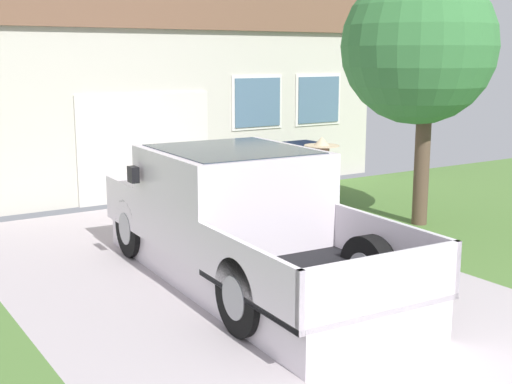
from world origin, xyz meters
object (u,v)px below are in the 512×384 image
Objects in this scene: front_yard_tree at (420,48)px; person_with_hat at (321,185)px; handbag at (324,246)px; house_with_garage at (131,78)px; pickup_truck at (233,219)px; wheeled_trash_bin at (304,169)px.

person_with_hat is at bearing -170.43° from front_yard_tree.
house_with_garage is (0.30, 7.35, 2.09)m from handbag.
house_with_garage reaches higher than pickup_truck.
pickup_truck is 11.59× the size of handbag.
pickup_truck is at bearing -137.84° from wheeled_trash_bin.
wheeled_trash_bin is at bearing -69.09° from house_with_garage.
person_with_hat is 0.40× the size of front_yard_tree.
handbag is 3.65m from wheeled_trash_bin.
wheeled_trash_bin is at bearing 57.55° from handbag.
person_with_hat is at bearing -91.82° from house_with_garage.
front_yard_tree is (3.76, 0.62, 2.11)m from pickup_truck.
handbag is (1.50, 0.07, -0.59)m from pickup_truck.
pickup_truck is at bearing 18.17° from person_with_hat.
handbag is 0.40× the size of wheeled_trash_bin.
pickup_truck is at bearing -103.64° from house_with_garage.
pickup_truck is 4.60× the size of wheeled_trash_bin.
front_yard_tree reaches higher than person_with_hat.
front_yard_tree is 3.67× the size of wheeled_trash_bin.
house_with_garage is at bearing 106.11° from front_yard_tree.
front_yard_tree is (2.26, 0.55, 2.70)m from handbag.
handbag is 3.57m from front_yard_tree.
wheeled_trash_bin is (1.94, 3.05, 0.47)m from handbag.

